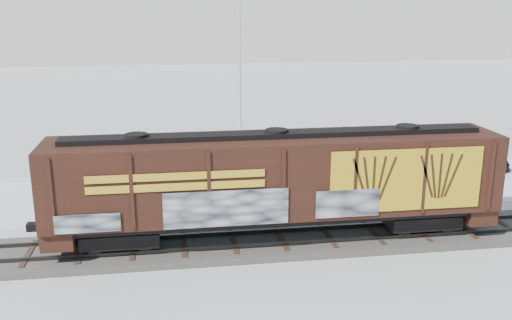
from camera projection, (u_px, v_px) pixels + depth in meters
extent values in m
plane|color=white|center=(328.00, 242.00, 23.96)|extent=(500.00, 500.00, 0.00)
cube|color=#59544C|center=(328.00, 239.00, 23.92)|extent=(50.00, 3.40, 0.28)
cube|color=#33302D|center=(333.00, 241.00, 23.18)|extent=(50.00, 0.10, 0.15)
cube|color=#33302D|center=(323.00, 227.00, 24.55)|extent=(50.00, 0.10, 0.15)
cube|color=white|center=(291.00, 187.00, 31.11)|extent=(40.00, 8.00, 0.03)
cube|color=white|center=(199.00, 24.00, 113.00)|extent=(360.00, 40.00, 12.00)
cube|color=black|center=(121.00, 234.00, 22.51)|extent=(3.00, 2.00, 0.90)
cube|color=black|center=(419.00, 217.00, 24.30)|extent=(3.00, 2.00, 0.90)
cylinder|color=black|center=(94.00, 243.00, 21.62)|extent=(0.90, 0.12, 0.90)
cube|color=black|center=(276.00, 213.00, 23.27)|extent=(18.05, 2.40, 0.25)
cube|color=#35150E|center=(276.00, 174.00, 22.83)|extent=(18.05, 3.00, 3.07)
cube|color=black|center=(277.00, 134.00, 22.40)|extent=(16.61, 0.90, 0.20)
cube|color=gold|center=(407.00, 180.00, 22.07)|extent=(6.14, 0.03, 2.48)
cube|color=gold|center=(177.00, 182.00, 20.69)|extent=(6.50, 0.02, 0.70)
cube|color=silver|center=(227.00, 209.00, 21.24)|extent=(4.69, 0.03, 1.40)
cylinder|color=silver|center=(241.00, 162.00, 35.72)|extent=(0.90, 0.90, 0.20)
cylinder|color=silver|center=(240.00, 75.00, 34.28)|extent=(0.14, 0.14, 11.14)
imported|color=#AEB0B6|center=(209.00, 173.00, 30.83)|extent=(5.06, 3.46, 1.60)
imported|color=silver|center=(305.00, 180.00, 29.79)|extent=(4.74, 3.18, 1.48)
imported|color=black|center=(472.00, 161.00, 33.45)|extent=(5.21, 3.11, 1.42)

